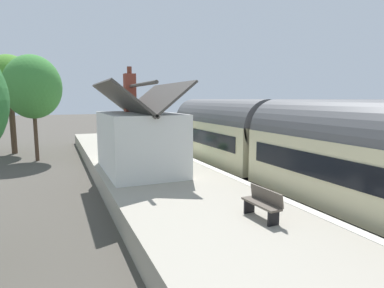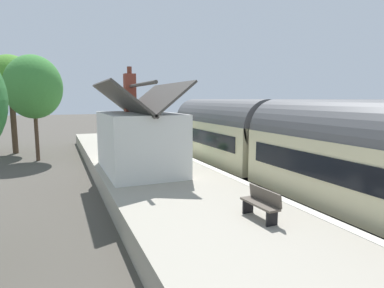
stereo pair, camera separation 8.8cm
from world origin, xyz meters
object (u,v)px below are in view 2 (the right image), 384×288
(planter_by_door, at_px, (180,152))
(station_building, at_px, (139,139))
(planter_under_sign, at_px, (122,143))
(planter_edge_near, at_px, (127,145))
(planter_bench_right, at_px, (112,132))
(bench_mid_platform, at_px, (261,203))
(station_sign_board, at_px, (147,128))
(tree_far_right, at_px, (10,81))
(planter_edge_far, at_px, (121,137))
(tree_behind_building, at_px, (33,87))
(bench_by_lamp, at_px, (126,135))
(train, at_px, (340,160))

(planter_by_door, bearing_deg, station_building, 122.96)
(station_building, height_order, planter_under_sign, station_building)
(planter_edge_near, bearing_deg, planter_by_door, -158.68)
(planter_bench_right, bearing_deg, bench_mid_platform, -178.09)
(station_building, distance_m, station_sign_board, 10.16)
(planter_edge_near, xyz_separation_m, tree_far_right, (7.12, 7.54, 4.52))
(planter_under_sign, xyz_separation_m, planter_edge_far, (2.29, -0.37, 0.21))
(bench_mid_platform, bearing_deg, tree_far_right, 21.29)
(station_building, relative_size, planter_by_door, 6.66)
(station_sign_board, relative_size, tree_behind_building, 0.21)
(station_building, height_order, tree_behind_building, tree_behind_building)
(station_building, height_order, bench_by_lamp, station_building)
(bench_by_lamp, distance_m, planter_under_sign, 3.70)
(station_building, height_order, planter_by_door, station_building)
(station_building, distance_m, planter_edge_far, 10.40)
(planter_bench_right, relative_size, tree_behind_building, 0.13)
(planter_by_door, distance_m, planter_edge_far, 8.69)
(bench_mid_platform, bearing_deg, station_building, 12.43)
(bench_by_lamp, bearing_deg, station_building, 171.81)
(station_building, bearing_deg, planter_by_door, -57.04)
(planter_by_door, xyz_separation_m, station_sign_board, (7.91, -0.20, 0.73))
(planter_by_door, relative_size, tree_far_right, 0.12)
(station_sign_board, bearing_deg, tree_far_right, 66.13)
(tree_far_right, bearing_deg, station_sign_board, -113.87)
(planter_edge_near, height_order, planter_bench_right, planter_bench_right)
(planter_bench_right, relative_size, station_sign_board, 0.60)
(planter_edge_near, distance_m, planter_edge_far, 3.42)
(planter_edge_far, bearing_deg, tree_far_right, 64.42)
(tree_behind_building, bearing_deg, train, -148.04)
(bench_mid_platform, distance_m, planter_edge_near, 14.61)
(station_building, relative_size, station_sign_board, 3.82)
(bench_mid_platform, xyz_separation_m, bench_by_lamp, (19.25, 0.03, 0.00))
(station_building, distance_m, tree_far_right, 15.90)
(planter_edge_near, distance_m, tree_behind_building, 7.57)
(bench_by_lamp, height_order, planter_edge_near, bench_by_lamp)
(planter_under_sign, height_order, station_sign_board, station_sign_board)
(planter_by_door, relative_size, planter_bench_right, 0.95)
(planter_edge_near, xyz_separation_m, planter_by_door, (-5.10, -1.99, 0.15))
(planter_bench_right, distance_m, tree_far_right, 8.86)
(tree_far_right, bearing_deg, station_building, -154.24)
(train, height_order, station_building, station_building)
(bench_by_lamp, distance_m, planter_bench_right, 2.77)
(planter_by_door, distance_m, tree_far_right, 16.10)
(bench_by_lamp, distance_m, station_sign_board, 2.38)
(planter_under_sign, relative_size, tree_far_right, 0.13)
(planter_under_sign, bearing_deg, planter_edge_near, -172.21)
(train, bearing_deg, planter_by_door, 17.66)
(planter_bench_right, bearing_deg, tree_behind_building, 126.12)
(station_building, distance_m, bench_by_lamp, 11.73)
(train, bearing_deg, tree_behind_building, 31.96)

